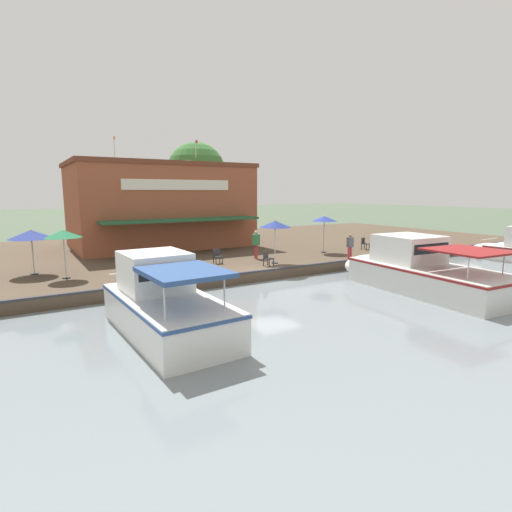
# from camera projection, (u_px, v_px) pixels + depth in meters

# --- Properties ---
(ground_plane) EXTENTS (220.00, 220.00, 0.00)m
(ground_plane) POSITION_uv_depth(u_px,v_px,m) (272.00, 282.00, 21.33)
(ground_plane) COLOR #4C5B47
(quay_deck) EXTENTS (22.00, 56.00, 0.60)m
(quay_deck) POSITION_uv_depth(u_px,v_px,m) (193.00, 251.00, 30.58)
(quay_deck) COLOR #4C3D2D
(quay_deck) RESTS_ON ground
(quay_edge_fender) EXTENTS (0.20, 50.40, 0.10)m
(quay_edge_fender) POSITION_uv_depth(u_px,v_px,m) (271.00, 270.00, 21.31)
(quay_edge_fender) COLOR #2D2D33
(quay_edge_fender) RESTS_ON quay_deck
(waterfront_restaurant) EXTENTS (10.47, 12.91, 8.26)m
(waterfront_restaurant) POSITION_uv_depth(u_px,v_px,m) (159.00, 205.00, 31.05)
(waterfront_restaurant) COLOR brown
(waterfront_restaurant) RESTS_ON quay_deck
(patio_umbrella_by_entrance) EXTENTS (1.83, 1.83, 2.55)m
(patio_umbrella_by_entrance) POSITION_uv_depth(u_px,v_px,m) (275.00, 224.00, 23.13)
(patio_umbrella_by_entrance) COLOR #B7B7B7
(patio_umbrella_by_entrance) RESTS_ON quay_deck
(patio_umbrella_mid_patio_left) EXTENTS (1.76, 1.76, 2.56)m
(patio_umbrella_mid_patio_left) POSITION_uv_depth(u_px,v_px,m) (324.00, 219.00, 27.34)
(patio_umbrella_mid_patio_left) COLOR #B7B7B7
(patio_umbrella_mid_patio_left) RESTS_ON quay_deck
(patio_umbrella_far_corner) EXTENTS (1.71, 1.71, 2.41)m
(patio_umbrella_far_corner) POSITION_uv_depth(u_px,v_px,m) (63.00, 234.00, 19.06)
(patio_umbrella_far_corner) COLOR #B7B7B7
(patio_umbrella_far_corner) RESTS_ON quay_deck
(patio_umbrella_near_quay_edge) EXTENTS (2.12, 2.12, 2.31)m
(patio_umbrella_near_quay_edge) POSITION_uv_depth(u_px,v_px,m) (31.00, 234.00, 20.04)
(patio_umbrella_near_quay_edge) COLOR #B7B7B7
(patio_umbrella_near_quay_edge) RESTS_ON quay_deck
(cafe_chair_back_row_seat) EXTENTS (0.57, 0.57, 0.85)m
(cafe_chair_back_row_seat) POSITION_uv_depth(u_px,v_px,m) (267.00, 258.00, 22.60)
(cafe_chair_back_row_seat) COLOR #2D2D33
(cafe_chair_back_row_seat) RESTS_ON quay_deck
(cafe_chair_far_corner_seat) EXTENTS (0.50, 0.50, 0.85)m
(cafe_chair_far_corner_seat) POSITION_uv_depth(u_px,v_px,m) (168.00, 257.00, 22.67)
(cafe_chair_far_corner_seat) COLOR #2D2D33
(cafe_chair_far_corner_seat) RESTS_ON quay_deck
(cafe_chair_under_first_umbrella) EXTENTS (0.49, 0.49, 0.85)m
(cafe_chair_under_first_umbrella) POSITION_uv_depth(u_px,v_px,m) (124.00, 261.00, 21.41)
(cafe_chair_under_first_umbrella) COLOR #2D2D33
(cafe_chair_under_first_umbrella) RESTS_ON quay_deck
(cafe_chair_facing_river) EXTENTS (0.46, 0.46, 0.85)m
(cafe_chair_facing_river) POSITION_uv_depth(u_px,v_px,m) (217.00, 255.00, 23.44)
(cafe_chair_facing_river) COLOR #2D2D33
(cafe_chair_facing_river) RESTS_ON quay_deck
(cafe_chair_mid_patio) EXTENTS (0.53, 0.53, 0.85)m
(cafe_chair_mid_patio) POSITION_uv_depth(u_px,v_px,m) (365.00, 243.00, 29.11)
(cafe_chair_mid_patio) COLOR #2D2D33
(cafe_chair_mid_patio) RESTS_ON quay_deck
(person_near_entrance) EXTENTS (0.45, 0.45, 1.59)m
(person_near_entrance) POSITION_uv_depth(u_px,v_px,m) (350.00, 243.00, 24.83)
(person_near_entrance) COLOR #B23338
(person_near_entrance) RESTS_ON quay_deck
(person_mid_patio) EXTENTS (0.50, 0.50, 1.78)m
(person_mid_patio) POSITION_uv_depth(u_px,v_px,m) (256.00, 241.00, 25.06)
(person_mid_patio) COLOR #B23338
(person_mid_patio) RESTS_ON quay_deck
(motorboat_distant_upstream) EXTENTS (9.24, 3.85, 2.57)m
(motorboat_distant_upstream) POSITION_uv_depth(u_px,v_px,m) (414.00, 270.00, 19.56)
(motorboat_distant_upstream) COLOR silver
(motorboat_distant_upstream) RESTS_ON river_water
(motorboat_nearest_quay) EXTENTS (7.38, 2.92, 2.62)m
(motorboat_nearest_quay) POSITION_uv_depth(u_px,v_px,m) (160.00, 302.00, 13.79)
(motorboat_nearest_quay) COLOR white
(motorboat_nearest_quay) RESTS_ON river_water
(tree_downstream_bank) EXTENTS (4.80, 4.57, 6.57)m
(tree_downstream_bank) POSITION_uv_depth(u_px,v_px,m) (164.00, 192.00, 34.17)
(tree_downstream_bank) COLOR brown
(tree_downstream_bank) RESTS_ON quay_deck
(tree_behind_restaurant) EXTENTS (5.26, 5.01, 8.37)m
(tree_behind_restaurant) POSITION_uv_depth(u_px,v_px,m) (195.00, 173.00, 34.14)
(tree_behind_restaurant) COLOR brown
(tree_behind_restaurant) RESTS_ON quay_deck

